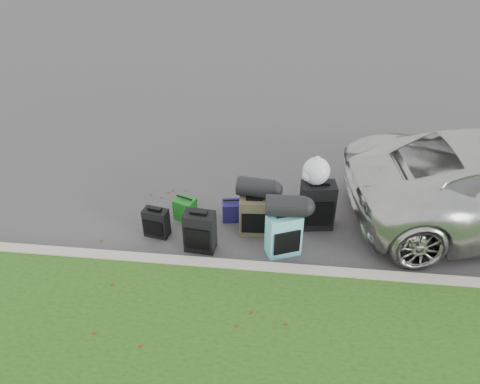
# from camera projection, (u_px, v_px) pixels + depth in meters

# --- Properties ---
(ground) EXTENTS (120.00, 120.00, 0.00)m
(ground) POSITION_uv_depth(u_px,v_px,m) (245.00, 228.00, 7.43)
(ground) COLOR #383535
(ground) RESTS_ON ground
(curb) EXTENTS (120.00, 0.18, 0.15)m
(curb) POSITION_uv_depth(u_px,v_px,m) (238.00, 268.00, 6.56)
(curb) COLOR #9E937F
(curb) RESTS_ON ground
(suitcase_small_black) EXTENTS (0.41, 0.27, 0.47)m
(suitcase_small_black) POSITION_uv_depth(u_px,v_px,m) (156.00, 223.00, 7.16)
(suitcase_small_black) COLOR black
(suitcase_small_black) RESTS_ON ground
(suitcase_large_black_left) EXTENTS (0.47, 0.31, 0.64)m
(suitcase_large_black_left) POSITION_uv_depth(u_px,v_px,m) (200.00, 231.00, 6.85)
(suitcase_large_black_left) COLOR black
(suitcase_large_black_left) RESTS_ON ground
(suitcase_olive) EXTENTS (0.47, 0.31, 0.62)m
(suitcase_olive) POSITION_uv_depth(u_px,v_px,m) (254.00, 216.00, 7.18)
(suitcase_olive) COLOR #423B28
(suitcase_olive) RESTS_ON ground
(suitcase_teal) EXTENTS (0.55, 0.44, 0.68)m
(suitcase_teal) POSITION_uv_depth(u_px,v_px,m) (283.00, 234.00, 6.76)
(suitcase_teal) COLOR teal
(suitcase_teal) RESTS_ON ground
(suitcase_large_black_right) EXTENTS (0.56, 0.38, 0.78)m
(suitcase_large_black_right) POSITION_uv_depth(u_px,v_px,m) (317.00, 205.00, 7.27)
(suitcase_large_black_right) COLOR black
(suitcase_large_black_right) RESTS_ON ground
(tote_green) EXTENTS (0.38, 0.35, 0.36)m
(tote_green) POSITION_uv_depth(u_px,v_px,m) (185.00, 209.00, 7.56)
(tote_green) COLOR #176B19
(tote_green) RESTS_ON ground
(tote_navy) EXTENTS (0.34, 0.29, 0.33)m
(tote_navy) POSITION_uv_depth(u_px,v_px,m) (232.00, 211.00, 7.54)
(tote_navy) COLOR #1A164E
(tote_navy) RESTS_ON ground
(duffel_left) EXTENTS (0.58, 0.36, 0.30)m
(duffel_left) POSITION_uv_depth(u_px,v_px,m) (256.00, 188.00, 7.00)
(duffel_left) COLOR black
(duffel_left) RESTS_ON suitcase_olive
(duffel_right) EXTENTS (0.55, 0.32, 0.31)m
(duffel_right) POSITION_uv_depth(u_px,v_px,m) (285.00, 206.00, 6.50)
(duffel_right) COLOR black
(duffel_right) RESTS_ON suitcase_teal
(trash_bag) EXTENTS (0.41, 0.41, 0.41)m
(trash_bag) POSITION_uv_depth(u_px,v_px,m) (316.00, 171.00, 6.97)
(trash_bag) COLOR silver
(trash_bag) RESTS_ON suitcase_large_black_right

